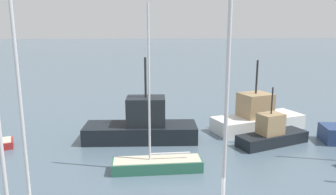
{
  "coord_description": "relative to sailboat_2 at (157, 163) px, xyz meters",
  "views": [
    {
      "loc": [
        -2.69,
        -9.15,
        7.5
      ],
      "look_at": [
        0.0,
        14.15,
        2.54
      ],
      "focal_mm": 33.91,
      "sensor_mm": 36.0,
      "label": 1
    }
  ],
  "objects": [
    {
      "name": "sailboat_2",
      "position": [
        0.0,
        0.0,
        0.0
      ],
      "size": [
        4.91,
        1.37,
        8.84
      ],
      "rotation": [
        0.0,
        0.0,
        3.13
      ],
      "color": "#2D6B51",
      "rests_on": "ground_plane"
    },
    {
      "name": "fishing_boat_2",
      "position": [
        7.95,
        3.15,
        0.26
      ],
      "size": [
        5.27,
        3.09,
        3.92
      ],
      "rotation": [
        0.0,
        0.0,
        3.47
      ],
      "color": "black",
      "rests_on": "ground_plane"
    },
    {
      "name": "fishing_boat_0",
      "position": [
        8.22,
        6.36,
        0.51
      ],
      "size": [
        7.54,
        4.42,
        5.37
      ],
      "rotation": [
        0.0,
        0.0,
        3.43
      ],
      "color": "white",
      "rests_on": "ground_plane"
    },
    {
      "name": "fishing_boat_1",
      "position": [
        -0.61,
        4.98,
        0.6
      ],
      "size": [
        7.88,
        3.16,
        5.76
      ],
      "rotation": [
        0.0,
        0.0,
        -0.08
      ],
      "color": "black",
      "rests_on": "ground_plane"
    }
  ]
}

